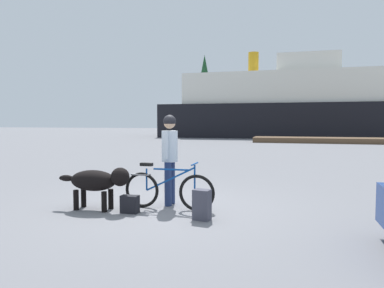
{
  "coord_description": "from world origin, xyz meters",
  "views": [
    {
      "loc": [
        2.31,
        -6.39,
        1.66
      ],
      "look_at": [
        0.14,
        1.57,
        1.14
      ],
      "focal_mm": 33.21,
      "sensor_mm": 36.0,
      "label": 1
    }
  ],
  "objects_px": {
    "bicycle": "(168,190)",
    "person_cyclist": "(170,150)",
    "dog": "(98,181)",
    "ferry_boat": "(283,107)",
    "backpack": "(202,205)",
    "handbag_pannier": "(130,204)"
  },
  "relations": [
    {
      "from": "person_cyclist",
      "to": "dog",
      "type": "bearing_deg",
      "value": -147.51
    },
    {
      "from": "dog",
      "to": "backpack",
      "type": "bearing_deg",
      "value": -4.32
    },
    {
      "from": "dog",
      "to": "backpack",
      "type": "xyz_separation_m",
      "value": [
        2.06,
        -0.16,
        -0.29
      ]
    },
    {
      "from": "person_cyclist",
      "to": "ferry_boat",
      "type": "bearing_deg",
      "value": 87.17
    },
    {
      "from": "person_cyclist",
      "to": "backpack",
      "type": "bearing_deg",
      "value": -45.8
    },
    {
      "from": "person_cyclist",
      "to": "backpack",
      "type": "distance_m",
      "value": 1.52
    },
    {
      "from": "bicycle",
      "to": "dog",
      "type": "xyz_separation_m",
      "value": [
        -1.27,
        -0.38,
        0.17
      ]
    },
    {
      "from": "handbag_pannier",
      "to": "dog",
      "type": "bearing_deg",
      "value": 175.45
    },
    {
      "from": "person_cyclist",
      "to": "backpack",
      "type": "height_order",
      "value": "person_cyclist"
    },
    {
      "from": "dog",
      "to": "handbag_pannier",
      "type": "relative_size",
      "value": 4.6
    },
    {
      "from": "dog",
      "to": "backpack",
      "type": "relative_size",
      "value": 2.84
    },
    {
      "from": "dog",
      "to": "handbag_pannier",
      "type": "height_order",
      "value": "dog"
    },
    {
      "from": "bicycle",
      "to": "person_cyclist",
      "type": "xyz_separation_m",
      "value": [
        -0.09,
        0.37,
        0.72
      ]
    },
    {
      "from": "dog",
      "to": "backpack",
      "type": "height_order",
      "value": "dog"
    },
    {
      "from": "dog",
      "to": "backpack",
      "type": "distance_m",
      "value": 2.09
    },
    {
      "from": "person_cyclist",
      "to": "ferry_boat",
      "type": "relative_size",
      "value": 0.07
    },
    {
      "from": "person_cyclist",
      "to": "dog",
      "type": "xyz_separation_m",
      "value": [
        -1.18,
        -0.75,
        -0.55
      ]
    },
    {
      "from": "bicycle",
      "to": "backpack",
      "type": "distance_m",
      "value": 0.97
    },
    {
      "from": "person_cyclist",
      "to": "bicycle",
      "type": "bearing_deg",
      "value": -76.63
    },
    {
      "from": "handbag_pannier",
      "to": "ferry_boat",
      "type": "bearing_deg",
      "value": 86.39
    },
    {
      "from": "handbag_pannier",
      "to": "ferry_boat",
      "type": "xyz_separation_m",
      "value": [
        2.09,
        33.09,
        3.07
      ]
    },
    {
      "from": "person_cyclist",
      "to": "ferry_boat",
      "type": "height_order",
      "value": "ferry_boat"
    }
  ]
}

